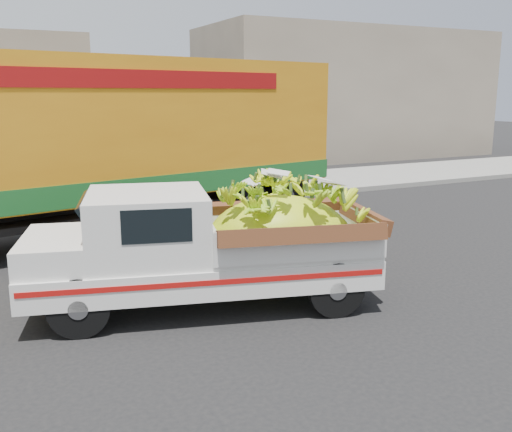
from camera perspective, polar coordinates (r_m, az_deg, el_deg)
name	(u,v)px	position (r m, az deg, el deg)	size (l,w,h in m)	color
ground	(219,325)	(7.88, -3.69, -10.86)	(100.00, 100.00, 0.00)	black
curb	(99,212)	(15.20, -15.45, 0.35)	(60.00, 0.25, 0.15)	gray
sidewalk	(84,199)	(17.23, -16.84, 1.62)	(60.00, 4.00, 0.14)	gray
building_right	(346,94)	(28.99, 9.02, 11.91)	(14.00, 6.00, 6.00)	gray
pickup_truck	(229,243)	(8.35, -2.76, -2.76)	(5.23, 3.00, 1.73)	black
semi_trailer	(82,141)	(12.40, -17.03, 7.23)	(12.08, 4.80, 3.80)	black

